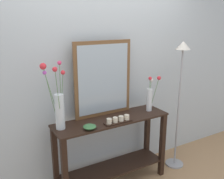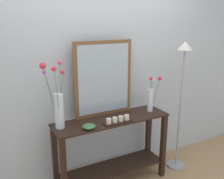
{
  "view_description": "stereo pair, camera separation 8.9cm",
  "coord_description": "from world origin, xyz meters",
  "px_view_note": "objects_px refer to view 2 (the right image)",
  "views": [
    {
      "loc": [
        -1.31,
        -2.26,
        1.92
      ],
      "look_at": [
        0.0,
        0.0,
        1.18
      ],
      "focal_mm": 40.25,
      "sensor_mm": 36.0,
      "label": 1
    },
    {
      "loc": [
        -1.23,
        -2.31,
        1.92
      ],
      "look_at": [
        0.0,
        0.0,
        1.18
      ],
      "focal_mm": 40.25,
      "sensor_mm": 36.0,
      "label": 2
    }
  ],
  "objects_px": {
    "tall_vase_left": "(58,105)",
    "decorative_bowl": "(89,126)",
    "console_table": "(112,146)",
    "vase_right": "(151,96)",
    "floor_lamp": "(182,85)",
    "mirror_leaning": "(104,79)",
    "candle_tray": "(118,120)"
  },
  "relations": [
    {
      "from": "mirror_leaning",
      "to": "decorative_bowl",
      "type": "xyz_separation_m",
      "value": [
        -0.31,
        -0.28,
        -0.4
      ]
    },
    {
      "from": "mirror_leaning",
      "to": "candle_tray",
      "type": "relative_size",
      "value": 2.69
    },
    {
      "from": "vase_right",
      "to": "candle_tray",
      "type": "bearing_deg",
      "value": -166.64
    },
    {
      "from": "tall_vase_left",
      "to": "candle_tray",
      "type": "xyz_separation_m",
      "value": [
        0.6,
        -0.17,
        -0.22
      ]
    },
    {
      "from": "vase_right",
      "to": "decorative_bowl",
      "type": "xyz_separation_m",
      "value": [
        -0.86,
        -0.12,
        -0.16
      ]
    },
    {
      "from": "decorative_bowl",
      "to": "mirror_leaning",
      "type": "bearing_deg",
      "value": 42.12
    },
    {
      "from": "vase_right",
      "to": "candle_tray",
      "type": "distance_m",
      "value": 0.56
    },
    {
      "from": "floor_lamp",
      "to": "vase_right",
      "type": "bearing_deg",
      "value": 170.06
    },
    {
      "from": "vase_right",
      "to": "floor_lamp",
      "type": "height_order",
      "value": "floor_lamp"
    },
    {
      "from": "console_table",
      "to": "decorative_bowl",
      "type": "height_order",
      "value": "decorative_bowl"
    },
    {
      "from": "tall_vase_left",
      "to": "mirror_leaning",
      "type": "bearing_deg",
      "value": 11.51
    },
    {
      "from": "tall_vase_left",
      "to": "console_table",
      "type": "bearing_deg",
      "value": -4.25
    },
    {
      "from": "mirror_leaning",
      "to": "floor_lamp",
      "type": "height_order",
      "value": "mirror_leaning"
    },
    {
      "from": "tall_vase_left",
      "to": "floor_lamp",
      "type": "relative_size",
      "value": 0.41
    },
    {
      "from": "tall_vase_left",
      "to": "decorative_bowl",
      "type": "xyz_separation_m",
      "value": [
        0.26,
        -0.17,
        -0.22
      ]
    },
    {
      "from": "console_table",
      "to": "candle_tray",
      "type": "bearing_deg",
      "value": -87.6
    },
    {
      "from": "vase_right",
      "to": "decorative_bowl",
      "type": "bearing_deg",
      "value": -171.95
    },
    {
      "from": "console_table",
      "to": "vase_right",
      "type": "height_order",
      "value": "vase_right"
    },
    {
      "from": "tall_vase_left",
      "to": "candle_tray",
      "type": "relative_size",
      "value": 2.14
    },
    {
      "from": "console_table",
      "to": "floor_lamp",
      "type": "distance_m",
      "value": 1.13
    },
    {
      "from": "decorative_bowl",
      "to": "floor_lamp",
      "type": "relative_size",
      "value": 0.08
    },
    {
      "from": "console_table",
      "to": "candle_tray",
      "type": "relative_size",
      "value": 4.2
    },
    {
      "from": "console_table",
      "to": "tall_vase_left",
      "type": "distance_m",
      "value": 0.83
    },
    {
      "from": "tall_vase_left",
      "to": "decorative_bowl",
      "type": "relative_size",
      "value": 5.03
    },
    {
      "from": "console_table",
      "to": "vase_right",
      "type": "xyz_separation_m",
      "value": [
        0.53,
        0.0,
        0.52
      ]
    },
    {
      "from": "console_table",
      "to": "floor_lamp",
      "type": "relative_size",
      "value": 0.8
    },
    {
      "from": "console_table",
      "to": "decorative_bowl",
      "type": "relative_size",
      "value": 9.89
    },
    {
      "from": "mirror_leaning",
      "to": "vase_right",
      "type": "height_order",
      "value": "mirror_leaning"
    },
    {
      "from": "mirror_leaning",
      "to": "decorative_bowl",
      "type": "height_order",
      "value": "mirror_leaning"
    },
    {
      "from": "console_table",
      "to": "decorative_bowl",
      "type": "xyz_separation_m",
      "value": [
        -0.33,
        -0.12,
        0.36
      ]
    },
    {
      "from": "vase_right",
      "to": "candle_tray",
      "type": "height_order",
      "value": "vase_right"
    },
    {
      "from": "decorative_bowl",
      "to": "console_table",
      "type": "bearing_deg",
      "value": 20.05
    }
  ]
}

